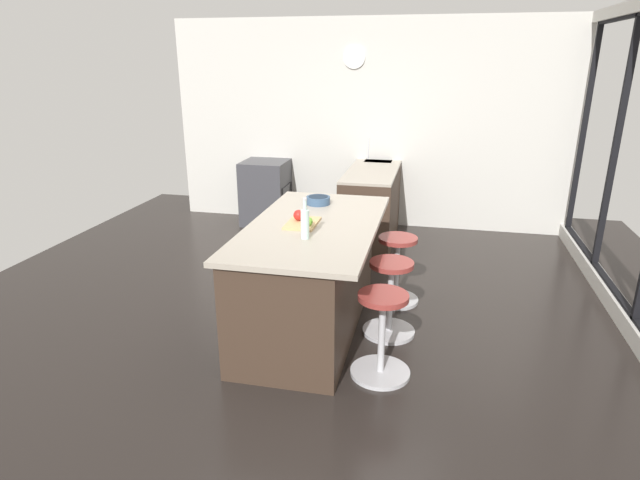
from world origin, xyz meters
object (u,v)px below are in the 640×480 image
object	(u,v)px
oven_range	(266,192)
fruit_bowl	(318,200)
stool_by_window	(396,271)
stool_middle	(390,300)
kitchen_island	(309,275)
apple_red	(299,215)
water_bottle	(305,223)
stool_near_camera	(382,337)
cutting_board	(302,223)
apple_green	(308,221)

from	to	relation	value
oven_range	fruit_bowl	size ratio (longest dim) A/B	3.98
stool_by_window	stool_middle	distance (m)	0.63
kitchen_island	apple_red	xyz separation A→B (m)	(0.01, -0.08, 0.52)
apple_red	water_bottle	distance (m)	0.41
stool_near_camera	water_bottle	size ratio (longest dim) A/B	2.06
stool_by_window	cutting_board	size ratio (longest dim) A/B	1.79
apple_green	water_bottle	bearing A→B (deg)	7.88
oven_range	stool_middle	world-z (taller)	oven_range
cutting_board	water_bottle	bearing A→B (deg)	17.92
fruit_bowl	stool_middle	bearing A→B (deg)	51.36
stool_middle	cutting_board	xyz separation A→B (m)	(0.04, -0.73, 0.63)
cutting_board	stool_middle	bearing A→B (deg)	93.36
stool_near_camera	stool_middle	bearing A→B (deg)	180.00
stool_middle	cutting_board	bearing A→B (deg)	-86.64
kitchen_island	apple_green	xyz separation A→B (m)	(0.13, 0.03, 0.51)
stool_near_camera	fruit_bowl	xyz separation A→B (m)	(-1.23, -0.75, 0.66)
water_bottle	fruit_bowl	distance (m)	0.99
cutting_board	apple_green	bearing A→B (deg)	39.30
stool_near_camera	water_bottle	distance (m)	1.00
apple_red	fruit_bowl	xyz separation A→B (m)	(-0.60, 0.03, -0.03)
oven_range	stool_near_camera	bearing A→B (deg)	30.22
stool_middle	apple_red	world-z (taller)	apple_red
oven_range	stool_by_window	bearing A→B (deg)	42.74
stool_by_window	fruit_bowl	xyz separation A→B (m)	(0.04, -0.75, 0.66)
apple_red	cutting_board	bearing A→B (deg)	45.88
water_bottle	fruit_bowl	size ratio (longest dim) A/B	1.43
stool_near_camera	cutting_board	distance (m)	1.13
stool_by_window	stool_middle	xyz separation A→B (m)	(0.63, 0.00, 0.00)
cutting_board	fruit_bowl	distance (m)	0.64
apple_green	fruit_bowl	distance (m)	0.74
apple_red	apple_green	distance (m)	0.17
kitchen_island	fruit_bowl	size ratio (longest dim) A/B	9.13
stool_by_window	water_bottle	size ratio (longest dim) A/B	2.06
stool_near_camera	water_bottle	xyz separation A→B (m)	(-0.25, -0.62, 0.74)
kitchen_island	cutting_board	xyz separation A→B (m)	(0.04, -0.04, 0.47)
stool_near_camera	cutting_board	xyz separation A→B (m)	(-0.59, -0.73, 0.63)
stool_by_window	water_bottle	world-z (taller)	water_bottle
stool_near_camera	stool_by_window	bearing A→B (deg)	180.00
stool_near_camera	cutting_board	size ratio (longest dim) A/B	1.79
stool_middle	apple_green	distance (m)	0.95
cutting_board	apple_green	world-z (taller)	apple_green
apple_red	fruit_bowl	bearing A→B (deg)	177.54
cutting_board	apple_red	xyz separation A→B (m)	(-0.04, -0.04, 0.05)
stool_middle	cutting_board	size ratio (longest dim) A/B	1.79
stool_middle	apple_red	xyz separation A→B (m)	(0.01, -0.77, 0.69)
stool_near_camera	cutting_board	world-z (taller)	cutting_board
stool_middle	water_bottle	xyz separation A→B (m)	(0.38, -0.62, 0.74)
stool_near_camera	fruit_bowl	size ratio (longest dim) A/B	2.94
kitchen_island	stool_near_camera	xyz separation A→B (m)	(0.63, 0.69, -0.16)
apple_green	cutting_board	bearing A→B (deg)	-140.70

